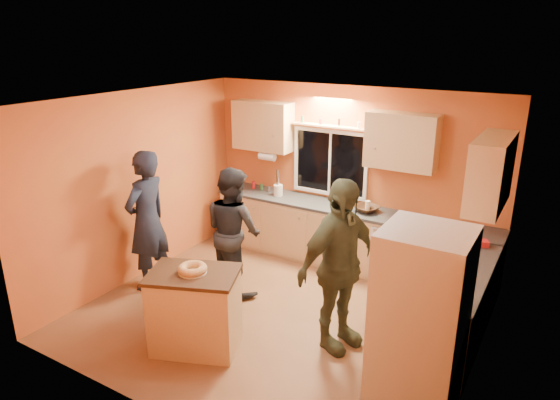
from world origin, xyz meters
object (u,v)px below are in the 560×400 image
Objects in this scene: person_left at (147,221)px; person_center at (233,231)px; island at (195,310)px; refrigerator at (419,327)px; person_right at (339,266)px.

person_center is at bearing 113.62° from person_left.
island is 0.65× the size of person_center.
person_left is at bearing 171.71° from refrigerator.
person_right is at bearing 88.49° from person_left.
refrigerator is at bearing -101.12° from person_right.
person_center reaches higher than island.
person_right is (2.73, 0.06, 0.01)m from person_left.
person_left is 1.15m from person_center.
person_right reaches higher than refrigerator.
refrigerator is 1.62× the size of island.
island is 0.59× the size of person_left.
refrigerator reaches higher than island.
person_left reaches higher than island.
refrigerator is at bearing 178.21° from person_center.
island is at bearing 126.97° from person_center.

